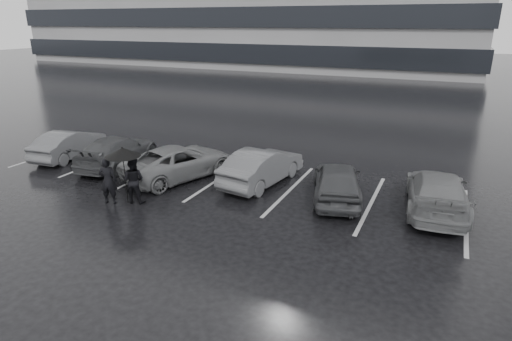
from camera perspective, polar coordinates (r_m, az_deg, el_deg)
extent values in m
plane|color=black|center=(13.16, -1.68, -5.86)|extent=(160.00, 160.00, 0.00)
cube|color=black|center=(64.80, -0.38, 16.14)|extent=(60.60, 25.60, 2.20)
cube|color=black|center=(64.71, -0.39, 19.68)|extent=(60.60, 25.60, 2.20)
imported|color=black|center=(14.27, 10.77, -1.38)|extent=(2.48, 4.00, 1.27)
imported|color=#333235|center=(15.41, 0.81, 0.57)|extent=(1.91, 4.07, 1.29)
imported|color=#49494B|center=(16.29, -10.18, 1.18)|extent=(3.37, 4.80, 1.22)
imported|color=black|center=(18.27, -17.97, 2.49)|extent=(2.18, 4.33, 1.21)
imported|color=#333235|center=(20.06, -23.64, 3.24)|extent=(1.70, 3.75, 1.19)
imported|color=#49494B|center=(14.33, 22.99, -2.61)|extent=(2.18, 4.45, 1.25)
imported|color=black|center=(14.46, -19.13, -1.29)|extent=(0.66, 0.56, 1.54)
imported|color=black|center=(14.29, -16.05, -1.26)|extent=(0.85, 0.73, 1.51)
cylinder|color=black|center=(14.30, -17.02, -1.12)|extent=(0.02, 0.02, 1.62)
cone|color=black|center=(14.02, -17.38, 2.37)|extent=(1.11, 1.11, 0.28)
sphere|color=black|center=(13.98, -17.44, 2.92)|extent=(0.05, 0.05, 0.05)
cube|color=#A3A3A5|center=(21.39, -24.85, 2.33)|extent=(0.12, 5.00, 0.00)
cube|color=#A3A3A5|center=(19.40, -19.39, 1.43)|extent=(0.12, 5.00, 0.00)
cube|color=#A3A3A5|center=(17.63, -12.75, 0.32)|extent=(0.12, 5.00, 0.00)
cube|color=#A3A3A5|center=(16.15, -4.78, -1.02)|extent=(0.12, 5.00, 0.00)
cube|color=#A3A3A5|center=(15.06, 4.58, -2.56)|extent=(0.12, 5.00, 0.00)
cube|color=#A3A3A5|center=(14.43, 15.10, -4.20)|extent=(0.12, 5.00, 0.00)
cube|color=#A3A3A5|center=(14.33, 26.19, -5.78)|extent=(0.12, 5.00, 0.00)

